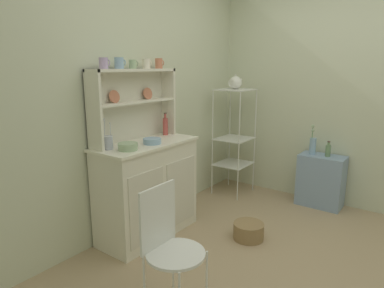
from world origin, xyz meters
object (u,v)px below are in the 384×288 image
object	(u,v)px
side_shelf_blue	(321,181)
oil_bottle	(328,150)
flower_vase	(313,144)
cup_lilac_0	(104,63)
hutch_shelf_unit	(132,99)
bakers_rack	(234,130)
bowl_mixing_large	(128,147)
wire_chair	(168,241)
hutch_cabinet	(148,188)
jam_bottle	(165,126)
porcelain_teapot	(235,83)
utensil_jar	(108,142)
floor_basket	(248,231)

from	to	relation	value
side_shelf_blue	oil_bottle	size ratio (longest dim) A/B	3.41
flower_vase	cup_lilac_0	bearing A→B (deg)	150.97
hutch_shelf_unit	cup_lilac_0	bearing A→B (deg)	-172.95
side_shelf_blue	bakers_rack	bearing A→B (deg)	102.83
bowl_mixing_large	oil_bottle	bearing A→B (deg)	-28.88
wire_chair	hutch_cabinet	bearing A→B (deg)	67.13
side_shelf_blue	bowl_mixing_large	size ratio (longest dim) A/B	3.63
hutch_shelf_unit	wire_chair	size ratio (longest dim) A/B	1.08
bakers_rack	side_shelf_blue	bearing A→B (deg)	-77.17
oil_bottle	hutch_shelf_unit	bearing A→B (deg)	141.66
cup_lilac_0	jam_bottle	distance (m)	0.91
jam_bottle	bakers_rack	bearing A→B (deg)	-9.65
hutch_shelf_unit	porcelain_teapot	size ratio (longest dim) A/B	3.82
wire_chair	porcelain_teapot	distance (m)	2.40
hutch_shelf_unit	oil_bottle	size ratio (longest dim) A/B	5.36
wire_chair	bowl_mixing_large	world-z (taller)	bowl_mixing_large
bowl_mixing_large	flower_vase	bearing A→B (deg)	-24.89
wire_chair	utensil_jar	bearing A→B (deg)	86.51
bowl_mixing_large	hutch_cabinet	bearing A→B (deg)	14.38
hutch_shelf_unit	flower_vase	bearing A→B (deg)	-34.54
cup_lilac_0	hutch_cabinet	bearing A→B (deg)	-20.74
hutch_shelf_unit	cup_lilac_0	world-z (taller)	cup_lilac_0
bowl_mixing_large	jam_bottle	xyz separation A→B (m)	(0.65, 0.16, 0.06)
jam_bottle	side_shelf_blue	bearing A→B (deg)	-42.55
floor_basket	cup_lilac_0	bearing A→B (deg)	130.75
hutch_cabinet	oil_bottle	size ratio (longest dim) A/B	5.76
bowl_mixing_large	wire_chair	bearing A→B (deg)	-118.50
bakers_rack	side_shelf_blue	world-z (taller)	bakers_rack
hutch_shelf_unit	bakers_rack	world-z (taller)	hutch_shelf_unit
floor_basket	utensil_jar	size ratio (longest dim) A/B	1.09
cup_lilac_0	flower_vase	size ratio (longest dim) A/B	0.27
hutch_shelf_unit	flower_vase	world-z (taller)	hutch_shelf_unit
hutch_shelf_unit	bakers_rack	distance (m)	1.51
side_shelf_blue	floor_basket	xyz separation A→B (m)	(-1.17, 0.29, -0.22)
hutch_shelf_unit	bowl_mixing_large	bearing A→B (deg)	-140.52
hutch_shelf_unit	bowl_mixing_large	world-z (taller)	hutch_shelf_unit
wire_chair	porcelain_teapot	size ratio (longest dim) A/B	3.55
bakers_rack	utensil_jar	xyz separation A→B (m)	(-1.78, 0.17, 0.15)
hutch_cabinet	hutch_shelf_unit	distance (m)	0.82
hutch_shelf_unit	flower_vase	xyz separation A→B (m)	(1.64, -1.13, -0.57)
hutch_shelf_unit	jam_bottle	world-z (taller)	hutch_shelf_unit
bowl_mixing_large	porcelain_teapot	distance (m)	1.76
cup_lilac_0	side_shelf_blue	bearing A→B (deg)	-31.64
flower_vase	side_shelf_blue	bearing A→B (deg)	-89.63
cup_lilac_0	oil_bottle	bearing A→B (deg)	-32.65
cup_lilac_0	bowl_mixing_large	xyz separation A→B (m)	(0.04, -0.20, -0.66)
side_shelf_blue	flower_vase	world-z (taller)	flower_vase
cup_lilac_0	oil_bottle	xyz separation A→B (m)	(1.97, -1.26, -0.92)
wire_chair	porcelain_teapot	world-z (taller)	porcelain_teapot
porcelain_teapot	flower_vase	distance (m)	1.12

